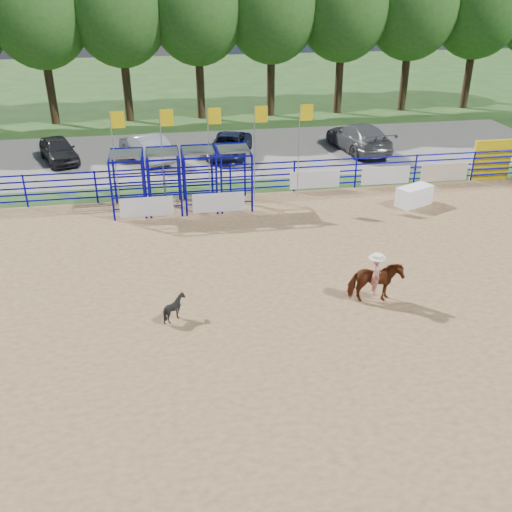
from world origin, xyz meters
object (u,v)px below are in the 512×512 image
object	(u,v)px
calf	(175,308)
car_c	(229,145)
car_a	(58,150)
car_b	(146,147)
announcer_table	(414,196)
car_d	(359,137)
horse_and_rider	(375,279)

from	to	relation	value
calf	car_c	size ratio (longest dim) A/B	0.18
car_a	car_b	world-z (taller)	car_b
announcer_table	car_d	bearing A→B (deg)	87.51
announcer_table	car_a	size ratio (longest dim) A/B	0.41
horse_and_rider	car_c	xyz separation A→B (m)	(-2.45, 16.44, -0.18)
calf	car_d	xyz separation A→B (m)	(11.20, 16.26, 0.39)
car_a	car_c	distance (m)	9.26
car_d	announcer_table	bearing A→B (deg)	80.45
announcer_table	calf	distance (m)	13.21
calf	car_d	world-z (taller)	car_d
announcer_table	car_c	xyz separation A→B (m)	(-7.10, 8.85, 0.18)
calf	car_d	size ratio (longest dim) A/B	0.14
car_d	car_a	bearing A→B (deg)	-9.49
car_a	car_c	bearing A→B (deg)	-22.99
horse_and_rider	car_b	xyz separation A→B (m)	(-7.02, 16.45, -0.06)
car_b	calf	bearing A→B (deg)	70.24
calf	car_b	size ratio (longest dim) A/B	0.18
car_b	car_a	bearing A→B (deg)	-29.13
car_a	car_c	world-z (taller)	car_a
car_b	horse_and_rider	bearing A→B (deg)	90.41
horse_and_rider	calf	size ratio (longest dim) A/B	2.85
calf	car_a	distance (m)	17.85
announcer_table	calf	xyz separation A→B (m)	(-10.82, -7.58, -0.04)
horse_and_rider	car_d	bearing A→B (deg)	72.83
calf	horse_and_rider	bearing A→B (deg)	-91.03
car_a	car_c	xyz separation A→B (m)	(9.25, -0.54, -0.05)
car_c	car_d	distance (m)	7.48
car_c	car_d	xyz separation A→B (m)	(7.48, -0.17, 0.17)
announcer_table	car_c	world-z (taller)	car_c
car_a	calf	bearing A→B (deg)	-91.63
horse_and_rider	car_a	size ratio (longest dim) A/B	0.57
car_d	calf	bearing A→B (deg)	48.37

